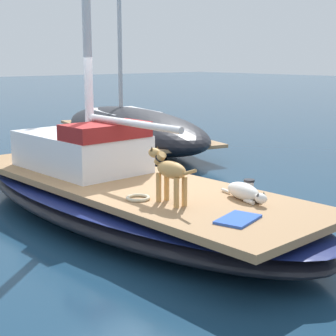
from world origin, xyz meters
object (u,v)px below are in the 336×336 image
(coiled_rope, at_px, (138,198))
(moored_boat_starboard_side, at_px, (132,127))
(dog_tan, at_px, (169,171))
(dog_white, at_px, (245,192))
(sailboat_main, at_px, (125,201))
(deck_towel, at_px, (238,219))
(deck_winch, at_px, (249,187))

(coiled_rope, height_order, moored_boat_starboard_side, moored_boat_starboard_side)
(dog_tan, relative_size, dog_white, 0.99)
(sailboat_main, relative_size, dog_tan, 7.79)
(deck_towel, xyz_separation_m, moored_boat_starboard_side, (4.43, 7.87, -0.10))
(sailboat_main, xyz_separation_m, coiled_rope, (-0.53, -1.01, 0.35))
(dog_tan, xyz_separation_m, deck_towel, (0.11, -1.08, -0.41))
(deck_winch, bearing_deg, moored_boat_starboard_side, 64.50)
(sailboat_main, distance_m, coiled_rope, 1.19)
(coiled_rope, distance_m, deck_towel, 1.51)
(sailboat_main, bearing_deg, deck_towel, -95.25)
(moored_boat_starboard_side, bearing_deg, deck_towel, -119.35)
(deck_winch, bearing_deg, sailboat_main, 113.25)
(sailboat_main, relative_size, deck_towel, 13.05)
(dog_tan, relative_size, deck_winch, 4.47)
(sailboat_main, xyz_separation_m, moored_boat_starboard_side, (4.20, 5.38, 0.24))
(coiled_rope, relative_size, moored_boat_starboard_side, 0.04)
(dog_white, height_order, deck_towel, dog_white)
(sailboat_main, height_order, deck_towel, deck_towel)
(sailboat_main, xyz_separation_m, deck_towel, (-0.23, -2.49, 0.34))
(deck_winch, relative_size, coiled_rope, 0.65)
(sailboat_main, xyz_separation_m, deck_winch, (0.77, -1.80, 0.42))
(dog_white, distance_m, deck_towel, 0.93)
(dog_tan, distance_m, deck_towel, 1.16)
(dog_white, bearing_deg, sailboat_main, 104.79)
(sailboat_main, height_order, coiled_rope, coiled_rope)
(deck_towel, bearing_deg, deck_winch, 34.69)
(deck_towel, bearing_deg, dog_white, 36.24)
(sailboat_main, distance_m, deck_winch, 2.00)
(dog_white, bearing_deg, moored_boat_starboard_side, 63.31)
(sailboat_main, height_order, moored_boat_starboard_side, moored_boat_starboard_side)
(sailboat_main, relative_size, dog_white, 7.72)
(sailboat_main, bearing_deg, deck_winch, -66.75)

